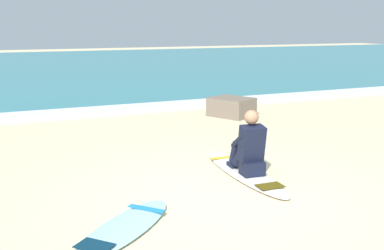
{
  "coord_description": "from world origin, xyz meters",
  "views": [
    {
      "loc": [
        -2.7,
        -5.02,
        2.22
      ],
      "look_at": [
        0.33,
        1.97,
        0.55
      ],
      "focal_mm": 42.84,
      "sensor_mm": 36.0,
      "label": 1
    }
  ],
  "objects_px": {
    "surfboard_main": "(244,172)",
    "shoreline_rock": "(231,107)",
    "surfer_seated": "(249,149)",
    "surfboard_spare_near": "(124,227)"
  },
  "relations": [
    {
      "from": "surfboard_main",
      "to": "surfer_seated",
      "type": "xyz_separation_m",
      "value": [
        -0.0,
        -0.15,
        0.4
      ]
    },
    {
      "from": "surfer_seated",
      "to": "surfboard_spare_near",
      "type": "distance_m",
      "value": 2.46
    },
    {
      "from": "surfer_seated",
      "to": "shoreline_rock",
      "type": "relative_size",
      "value": 0.96
    },
    {
      "from": "surfboard_spare_near",
      "to": "surfer_seated",
      "type": "bearing_deg",
      "value": 25.55
    },
    {
      "from": "surfboard_spare_near",
      "to": "shoreline_rock",
      "type": "height_order",
      "value": "shoreline_rock"
    },
    {
      "from": "surfer_seated",
      "to": "surfboard_spare_near",
      "type": "bearing_deg",
      "value": -154.45
    },
    {
      "from": "surfboard_main",
      "to": "shoreline_rock",
      "type": "bearing_deg",
      "value": 64.07
    },
    {
      "from": "shoreline_rock",
      "to": "surfer_seated",
      "type": "bearing_deg",
      "value": -115.16
    },
    {
      "from": "surfboard_main",
      "to": "shoreline_rock",
      "type": "height_order",
      "value": "shoreline_rock"
    },
    {
      "from": "surfboard_main",
      "to": "surfboard_spare_near",
      "type": "height_order",
      "value": "same"
    }
  ]
}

